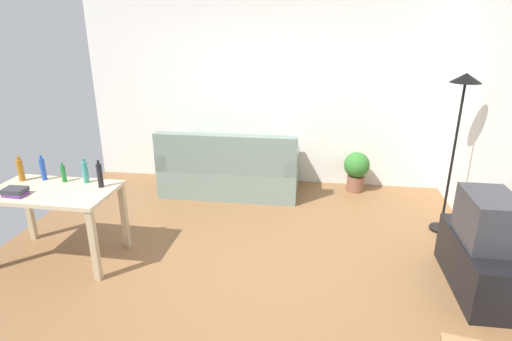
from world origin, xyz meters
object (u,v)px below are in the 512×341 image
object	(u,v)px
couch	(230,172)
torchiere_lamp	(461,111)
tv_stand	(479,265)
desk	(54,200)
bottle_amber	(21,170)
book_stack	(15,192)
tv	(489,219)
bottle_tall	(85,172)
bottle_blue	(43,169)
bottle_dark	(100,175)
potted_plant	(356,169)
bottle_green	(64,174)

from	to	relation	value
couch	torchiere_lamp	xyz separation A→B (m)	(2.67, -0.76, 1.11)
tv_stand	desk	world-z (taller)	desk
couch	bottle_amber	world-z (taller)	bottle_amber
desk	book_stack	size ratio (longest dim) A/B	5.49
torchiere_lamp	book_stack	world-z (taller)	torchiere_lamp
tv_stand	torchiere_lamp	xyz separation A→B (m)	(0.00, 1.13, 1.17)
tv_stand	tv	distance (m)	0.46
bottle_amber	book_stack	world-z (taller)	bottle_amber
bottle_tall	bottle_blue	bearing A→B (deg)	178.02
tv_stand	bottle_dark	distance (m)	3.67
bottle_tall	tv_stand	bearing A→B (deg)	-2.80
torchiere_lamp	tv	bearing A→B (deg)	-89.82
tv	desk	distance (m)	4.06
potted_plant	bottle_amber	xyz separation A→B (m)	(-3.59, -2.06, 0.55)
potted_plant	bottle_blue	xyz separation A→B (m)	(-3.38, -2.00, 0.55)
tv	book_stack	world-z (taller)	tv
bottle_tall	torchiere_lamp	bearing A→B (deg)	13.95
torchiere_lamp	bottle_blue	world-z (taller)	torchiere_lamp
tv	bottle_blue	distance (m)	4.30
tv	bottle_green	bearing A→B (deg)	87.45
bottle_blue	potted_plant	bearing A→B (deg)	30.67
tv_stand	book_stack	bearing A→B (deg)	92.83
bottle_amber	bottle_green	distance (m)	0.45
torchiere_lamp	potted_plant	bearing A→B (deg)	130.22
tv_stand	tv	bearing A→B (deg)	-90.00
torchiere_lamp	bottle_green	bearing A→B (deg)	-166.75
potted_plant	book_stack	world-z (taller)	book_stack
desk	bottle_amber	world-z (taller)	bottle_amber
desk	torchiere_lamp	bearing A→B (deg)	17.44
tv_stand	book_stack	xyz separation A→B (m)	(-4.31, -0.21, 0.56)
couch	bottle_blue	distance (m)	2.40
bottle_blue	bottle_amber	bearing A→B (deg)	-165.46
bottle_dark	book_stack	size ratio (longest dim) A/B	1.26
tv_stand	desk	xyz separation A→B (m)	(-4.05, -0.03, 0.41)
couch	tv_stand	xyz separation A→B (m)	(2.67, -1.89, -0.07)
tv	bottle_blue	xyz separation A→B (m)	(-4.29, 0.20, 0.18)
torchiere_lamp	bottle_green	world-z (taller)	torchiere_lamp
bottle_blue	bottle_green	xyz separation A→B (m)	(0.24, -0.02, -0.03)
torchiere_lamp	bottle_amber	distance (m)	4.64
bottle_blue	bottle_green	world-z (taller)	bottle_blue
bottle_blue	bottle_tall	distance (m)	0.47
torchiere_lamp	bottle_amber	xyz separation A→B (m)	(-4.50, -0.99, -0.54)
couch	potted_plant	distance (m)	1.79
desk	bottle_blue	bearing A→B (deg)	135.61
couch	tv	bearing A→B (deg)	144.73
tv	book_stack	xyz separation A→B (m)	(-4.32, -0.21, 0.10)
book_stack	torchiere_lamp	bearing A→B (deg)	17.34
bottle_amber	bottle_blue	distance (m)	0.22
desk	bottle_tall	bearing A→B (deg)	43.75
bottle_dark	tv_stand	bearing A→B (deg)	-1.51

